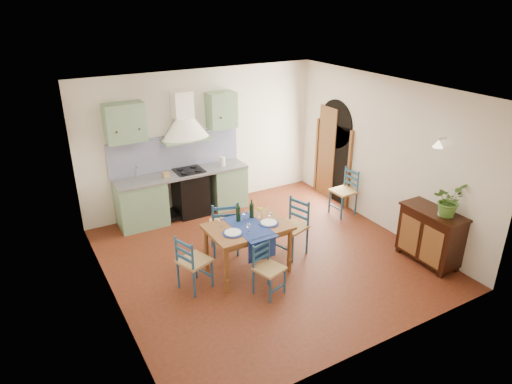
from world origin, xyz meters
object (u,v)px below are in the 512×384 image
potted_plant (448,200)px  chair_near (268,268)px  sideboard (430,234)px  dining_table (248,231)px

potted_plant → chair_near: bearing=164.6°
chair_near → sideboard: (2.75, -0.57, 0.09)m
sideboard → potted_plant: size_ratio=2.01×
chair_near → sideboard: sideboard is taller
chair_near → potted_plant: potted_plant is taller
dining_table → chair_near: dining_table is taller
potted_plant → sideboard: bearing=97.0°
dining_table → potted_plant: (2.73, -1.43, 0.48)m
dining_table → chair_near: bearing=-93.6°
sideboard → dining_table: bearing=155.5°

